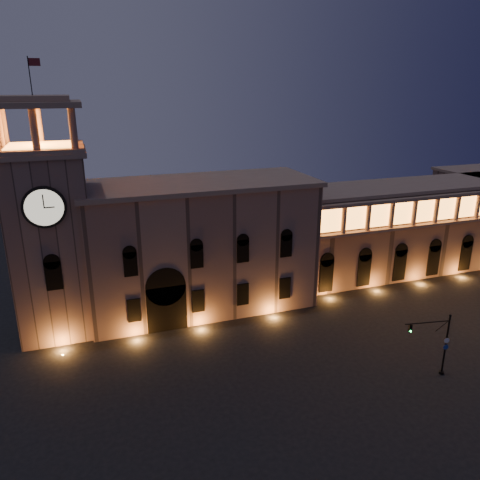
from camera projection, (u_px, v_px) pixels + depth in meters
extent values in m
plane|color=black|center=(277.00, 392.00, 47.19)|extent=(160.00, 160.00, 0.00)
cube|color=#816054|center=(200.00, 247.00, 63.62)|extent=(30.00, 12.00, 17.00)
cube|color=gray|center=(199.00, 183.00, 60.85)|extent=(30.80, 12.80, 0.60)
cube|color=black|center=(166.00, 307.00, 58.65)|extent=(5.00, 1.40, 6.00)
cylinder|color=black|center=(165.00, 285.00, 57.70)|extent=(5.00, 1.40, 5.00)
cube|color=orange|center=(166.00, 309.00, 58.53)|extent=(4.20, 0.20, 5.00)
cube|color=#816054|center=(53.00, 247.00, 56.19)|extent=(9.00, 9.00, 22.00)
cube|color=gray|center=(40.00, 152.00, 52.64)|extent=(9.80, 9.80, 0.50)
cylinder|color=black|center=(44.00, 207.00, 50.10)|extent=(4.60, 0.35, 4.60)
cylinder|color=beige|center=(44.00, 208.00, 49.98)|extent=(4.00, 0.12, 4.00)
cube|color=gray|center=(40.00, 148.00, 52.49)|extent=(9.40, 9.40, 0.50)
cube|color=orange|center=(39.00, 145.00, 52.39)|extent=(6.80, 6.80, 0.15)
cylinder|color=gray|center=(34.00, 129.00, 48.34)|extent=(0.76, 0.76, 4.20)
cylinder|color=gray|center=(73.00, 128.00, 49.52)|extent=(0.76, 0.76, 4.20)
cylinder|color=gray|center=(3.00, 125.00, 53.97)|extent=(0.76, 0.76, 4.20)
cylinder|color=gray|center=(39.00, 124.00, 55.16)|extent=(0.76, 0.76, 4.20)
cylinder|color=gray|center=(73.00, 123.00, 56.34)|extent=(0.76, 0.76, 4.20)
cylinder|color=gray|center=(73.00, 126.00, 52.93)|extent=(0.76, 0.76, 4.20)
cube|color=gray|center=(34.00, 104.00, 50.99)|extent=(9.80, 9.80, 0.60)
cube|color=gray|center=(33.00, 98.00, 50.80)|extent=(7.50, 7.50, 0.60)
cylinder|color=black|center=(30.00, 76.00, 50.08)|extent=(0.10, 0.10, 4.00)
plane|color=#56181F|center=(34.00, 62.00, 49.82)|extent=(1.20, 0.00, 1.20)
cube|color=#7C5B4F|center=(399.00, 230.00, 76.46)|extent=(40.00, 10.00, 14.00)
cube|color=gray|center=(404.00, 186.00, 74.18)|extent=(40.60, 10.60, 0.50)
cube|color=gray|center=(424.00, 225.00, 70.80)|extent=(40.00, 1.20, 0.40)
cube|color=gray|center=(427.00, 197.00, 69.45)|extent=(40.00, 1.40, 0.50)
cube|color=orange|center=(423.00, 210.00, 70.61)|extent=(38.00, 0.15, 3.60)
cylinder|color=gray|center=(319.00, 222.00, 64.52)|extent=(0.70, 0.70, 4.00)
cylinder|color=gray|center=(344.00, 219.00, 65.76)|extent=(0.70, 0.70, 4.00)
cylinder|color=gray|center=(368.00, 217.00, 67.00)|extent=(0.70, 0.70, 4.00)
cylinder|color=gray|center=(392.00, 214.00, 68.25)|extent=(0.70, 0.70, 4.00)
cylinder|color=gray|center=(414.00, 212.00, 69.49)|extent=(0.70, 0.70, 4.00)
cylinder|color=gray|center=(436.00, 210.00, 70.73)|extent=(0.70, 0.70, 4.00)
cylinder|color=gray|center=(457.00, 208.00, 71.98)|extent=(0.70, 0.70, 4.00)
cylinder|color=gray|center=(478.00, 206.00, 73.22)|extent=(0.70, 0.70, 4.00)
cylinder|color=black|center=(446.00, 346.00, 49.14)|extent=(0.20, 0.20, 6.85)
cylinder|color=black|center=(441.00, 372.00, 50.17)|extent=(0.55, 0.55, 0.29)
sphere|color=black|center=(450.00, 316.00, 48.03)|extent=(0.27, 0.27, 0.27)
cylinder|color=black|center=(428.00, 322.00, 47.84)|extent=(4.84, 0.96, 0.12)
cube|color=black|center=(410.00, 328.00, 47.71)|extent=(0.34, 0.32, 0.83)
cylinder|color=#0CE53F|center=(411.00, 331.00, 47.65)|extent=(0.19, 0.11, 0.18)
cylinder|color=silver|center=(447.00, 341.00, 48.78)|extent=(0.59, 0.14, 0.59)
cylinder|color=navy|center=(446.00, 347.00, 49.03)|extent=(0.59, 0.14, 0.59)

